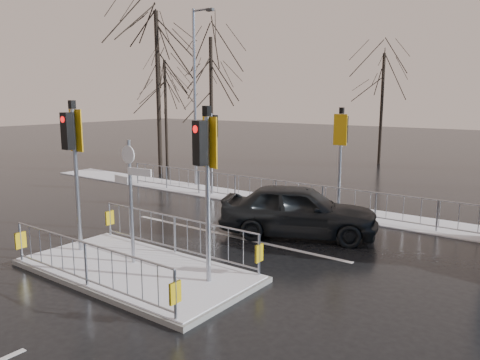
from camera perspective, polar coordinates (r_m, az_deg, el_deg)
The scene contains 11 objects.
ground at distance 11.91m, azimuth -12.59°, elevation -10.97°, with size 120.00×120.00×0.00m, color black.
snow_verge at distance 18.43m, azimuth 8.00°, elevation -3.22°, with size 30.00×2.00×0.04m, color white.
lane_markings at distance 11.71m, azimuth -13.84°, elevation -11.37°, with size 8.00×11.38×0.01m.
traffic_island at distance 11.80m, azimuth -12.66°, elevation -9.17°, with size 6.00×3.04×4.15m.
far_kerb_fixtures at distance 17.65m, azimuth 8.13°, elevation -0.50°, with size 18.00×0.65×3.83m.
car_far_lane at distance 14.45m, azimuth 7.16°, elevation -3.69°, with size 1.91×4.75×1.62m, color black.
tree_near_a at distance 26.38m, azimuth -10.04°, elevation 14.03°, with size 4.75×4.75×8.97m.
tree_near_b at distance 25.71m, azimuth -3.55°, elevation 12.11°, with size 4.00×4.00×7.55m.
tree_near_c at distance 29.49m, azimuth -9.09°, elevation 10.49°, with size 3.50×3.50×6.61m.
tree_far_a at distance 31.04m, azimuth 17.00°, elevation 10.75°, with size 3.75×3.75×7.08m.
street_lamp_left at distance 22.40m, azimuth -5.41°, elevation 10.71°, with size 1.25×0.18×8.20m.
Camera 1 is at (8.49, -7.20, 4.23)m, focal length 35.00 mm.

